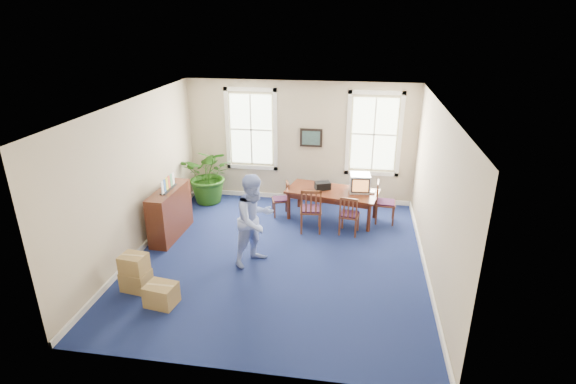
# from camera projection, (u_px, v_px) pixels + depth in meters

# --- Properties ---
(floor) EXTENTS (6.50, 6.50, 0.00)m
(floor) POSITION_uv_depth(u_px,v_px,m) (279.00, 257.00, 9.42)
(floor) COLOR navy
(floor) RESTS_ON ground
(ceiling) EXTENTS (6.50, 6.50, 0.00)m
(ceiling) POSITION_uv_depth(u_px,v_px,m) (278.00, 105.00, 8.23)
(ceiling) COLOR white
(ceiling) RESTS_ON ground
(wall_back) EXTENTS (6.50, 0.00, 6.50)m
(wall_back) POSITION_uv_depth(u_px,v_px,m) (300.00, 142.00, 11.80)
(wall_back) COLOR #BAA98B
(wall_back) RESTS_ON ground
(wall_front) EXTENTS (6.50, 0.00, 6.50)m
(wall_front) POSITION_uv_depth(u_px,v_px,m) (235.00, 275.00, 5.84)
(wall_front) COLOR #BAA98B
(wall_front) RESTS_ON ground
(wall_left) EXTENTS (0.00, 6.50, 6.50)m
(wall_left) POSITION_uv_depth(u_px,v_px,m) (135.00, 178.00, 9.26)
(wall_left) COLOR #BAA98B
(wall_left) RESTS_ON ground
(wall_right) EXTENTS (0.00, 6.50, 6.50)m
(wall_right) POSITION_uv_depth(u_px,v_px,m) (436.00, 195.00, 8.39)
(wall_right) COLOR #BAA98B
(wall_right) RESTS_ON ground
(baseboard_back) EXTENTS (6.00, 0.04, 0.12)m
(baseboard_back) POSITION_uv_depth(u_px,v_px,m) (299.00, 197.00, 12.35)
(baseboard_back) COLOR white
(baseboard_back) RESTS_ON ground
(baseboard_left) EXTENTS (0.04, 6.50, 0.12)m
(baseboard_left) POSITION_uv_depth(u_px,v_px,m) (145.00, 244.00, 9.83)
(baseboard_left) COLOR white
(baseboard_left) RESTS_ON ground
(baseboard_right) EXTENTS (0.04, 6.50, 0.12)m
(baseboard_right) POSITION_uv_depth(u_px,v_px,m) (425.00, 267.00, 8.97)
(baseboard_right) COLOR white
(baseboard_right) RESTS_ON ground
(window_left) EXTENTS (1.40, 0.12, 2.20)m
(window_left) POSITION_uv_depth(u_px,v_px,m) (251.00, 130.00, 11.86)
(window_left) COLOR white
(window_left) RESTS_ON ground
(window_right) EXTENTS (1.40, 0.12, 2.20)m
(window_right) POSITION_uv_depth(u_px,v_px,m) (374.00, 134.00, 11.40)
(window_right) COLOR white
(window_right) RESTS_ON ground
(wall_picture) EXTENTS (0.58, 0.06, 0.48)m
(wall_picture) POSITION_uv_depth(u_px,v_px,m) (311.00, 138.00, 11.66)
(wall_picture) COLOR black
(wall_picture) RESTS_ON ground
(conference_table) EXTENTS (2.34, 1.41, 0.75)m
(conference_table) POSITION_uv_depth(u_px,v_px,m) (332.00, 204.00, 11.08)
(conference_table) COLOR #4A2012
(conference_table) RESTS_ON ground
(crt_tv) EXTENTS (0.52, 0.56, 0.43)m
(crt_tv) POSITION_uv_depth(u_px,v_px,m) (360.00, 183.00, 10.81)
(crt_tv) COLOR #B7B7BC
(crt_tv) RESTS_ON conference_table
(game_console) EXTENTS (0.17, 0.20, 0.04)m
(game_console) POSITION_uv_depth(u_px,v_px,m) (372.00, 192.00, 10.79)
(game_console) COLOR white
(game_console) RESTS_ON conference_table
(equipment_bag) EXTENTS (0.43, 0.35, 0.18)m
(equipment_bag) POSITION_uv_depth(u_px,v_px,m) (323.00, 186.00, 10.99)
(equipment_bag) COLOR black
(equipment_bag) RESTS_ON conference_table
(chair_near_left) EXTENTS (0.54, 0.54, 1.09)m
(chair_near_left) POSITION_uv_depth(u_px,v_px,m) (311.00, 209.00, 10.40)
(chair_near_left) COLOR brown
(chair_near_left) RESTS_ON ground
(chair_near_right) EXTENTS (0.49, 0.49, 0.95)m
(chair_near_right) POSITION_uv_depth(u_px,v_px,m) (349.00, 214.00, 10.29)
(chair_near_right) COLOR brown
(chair_near_right) RESTS_ON ground
(chair_end_left) EXTENTS (0.49, 0.49, 0.87)m
(chair_end_left) POSITION_uv_depth(u_px,v_px,m) (280.00, 199.00, 11.24)
(chair_end_left) COLOR brown
(chair_end_left) RESTS_ON ground
(chair_end_right) EXTENTS (0.49, 0.49, 1.03)m
(chair_end_right) POSITION_uv_depth(u_px,v_px,m) (386.00, 202.00, 10.84)
(chair_end_right) COLOR brown
(chair_end_right) RESTS_ON ground
(man) EXTENTS (1.12, 1.17, 1.90)m
(man) POSITION_uv_depth(u_px,v_px,m) (255.00, 220.00, 8.91)
(man) COLOR #90A6EA
(man) RESTS_ON ground
(credenza) EXTENTS (0.48, 1.51, 1.17)m
(credenza) POSITION_uv_depth(u_px,v_px,m) (170.00, 212.00, 10.14)
(credenza) COLOR #4A2012
(credenza) RESTS_ON ground
(brochure_rack) EXTENTS (0.15, 0.72, 0.32)m
(brochure_rack) POSITION_uv_depth(u_px,v_px,m) (168.00, 181.00, 9.86)
(brochure_rack) COLOR #99999E
(brochure_rack) RESTS_ON credenza
(potted_plant) EXTENTS (1.39, 1.21, 1.55)m
(potted_plant) POSITION_uv_depth(u_px,v_px,m) (210.00, 175.00, 11.91)
(potted_plant) COLOR #1F4D11
(potted_plant) RESTS_ON ground
(cardboard_boxes) EXTENTS (1.51, 1.51, 0.75)m
(cardboard_boxes) POSITION_uv_depth(u_px,v_px,m) (147.00, 270.00, 8.28)
(cardboard_boxes) COLOR #A28048
(cardboard_boxes) RESTS_ON ground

